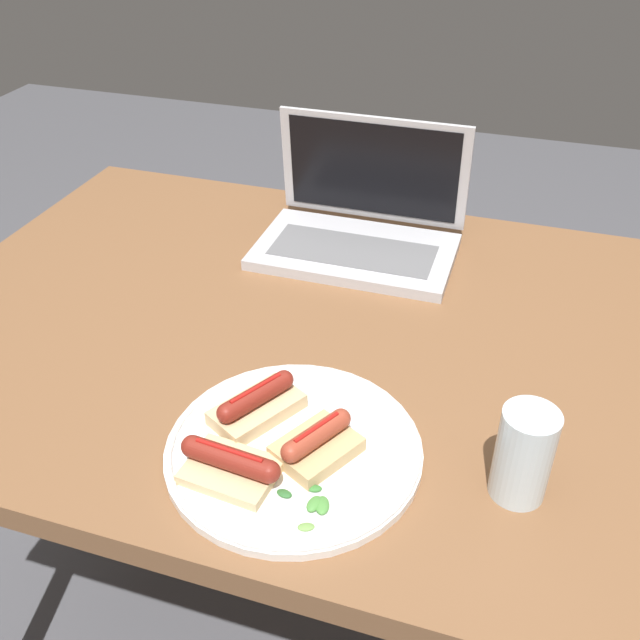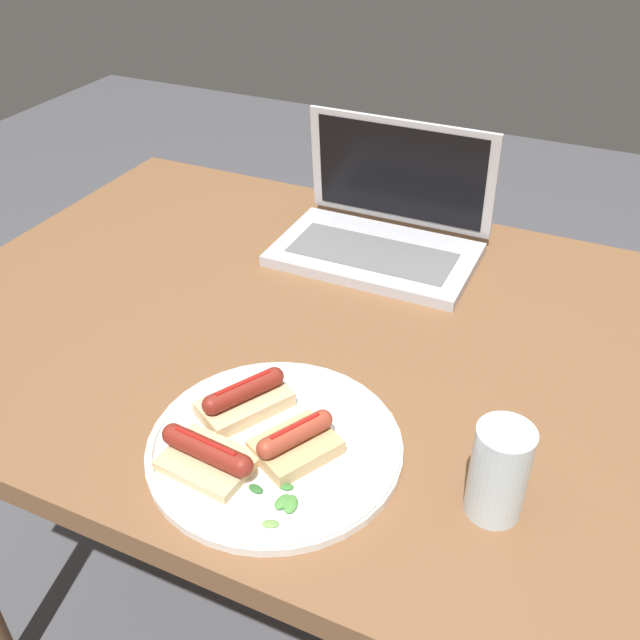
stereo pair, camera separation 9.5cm
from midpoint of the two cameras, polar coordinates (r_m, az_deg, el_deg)
name	(u,v)px [view 2 (the right image)]	position (r m, az deg, el deg)	size (l,w,h in m)	color
desk	(378,375)	(1.06, 7.25, -4.47)	(1.39, 0.85, 0.77)	brown
laptop	(382,230)	(1.22, 7.23, 7.07)	(0.33, 0.22, 0.21)	#B7B7BC
plate	(275,445)	(0.84, -0.38, -10.09)	(0.30, 0.30, 0.02)	white
sausage_toast_left	(207,456)	(0.81, -5.65, -10.88)	(0.12, 0.08, 0.04)	#D6B784
sausage_toast_middle	(244,399)	(0.87, -2.97, -6.42)	(0.11, 0.13, 0.05)	#D6B784
sausage_toast_right	(295,442)	(0.82, 1.38, -9.87)	(0.10, 0.11, 0.04)	tan
salad_pile	(281,501)	(0.78, 0.44, -14.46)	(0.06, 0.07, 0.01)	#387A33
drinking_glass	(499,472)	(0.78, 17.61, -11.64)	(0.06, 0.06, 0.11)	silver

